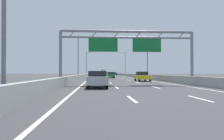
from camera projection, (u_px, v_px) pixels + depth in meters
The scene contains 51 objects.
ground_plane at pixel (105, 75), 99.25m from camera, with size 260.00×260.00×0.00m, color #38383A.
lane_dash_left_1 at pixel (132, 99), 11.83m from camera, with size 0.16×3.00×0.01m, color white.
lane_dash_left_2 at pixel (117, 88), 20.81m from camera, with size 0.16×3.00×0.01m, color white.
lane_dash_left_3 at pixel (111, 83), 29.79m from camera, with size 0.16×3.00×0.01m, color white.
lane_dash_left_4 at pixel (107, 80), 38.77m from camera, with size 0.16×3.00×0.01m, color white.
lane_dash_left_5 at pixel (105, 79), 47.75m from camera, with size 0.16×3.00×0.01m, color white.
lane_dash_left_6 at pixel (104, 78), 56.73m from camera, with size 0.16×3.00×0.01m, color white.
lane_dash_left_7 at pixel (103, 77), 65.71m from camera, with size 0.16×3.00×0.01m, color white.
lane_dash_left_8 at pixel (102, 76), 74.68m from camera, with size 0.16×3.00×0.01m, color white.
lane_dash_left_9 at pixel (102, 76), 83.66m from camera, with size 0.16×3.00×0.01m, color white.
lane_dash_left_10 at pixel (101, 76), 92.64m from camera, with size 0.16×3.00×0.01m, color white.
lane_dash_left_11 at pixel (101, 75), 101.62m from camera, with size 0.16×3.00×0.01m, color white.
lane_dash_left_12 at pixel (100, 75), 110.60m from camera, with size 0.16×3.00×0.01m, color white.
lane_dash_left_13 at pixel (100, 75), 119.58m from camera, with size 0.16×3.00×0.01m, color white.
lane_dash_left_14 at pixel (100, 75), 128.56m from camera, with size 0.16×3.00×0.01m, color white.
lane_dash_left_15 at pixel (100, 75), 137.54m from camera, with size 0.16×3.00×0.01m, color white.
lane_dash_left_16 at pixel (100, 74), 146.52m from camera, with size 0.16×3.00×0.01m, color white.
lane_dash_left_17 at pixel (99, 74), 155.50m from camera, with size 0.16×3.00×0.01m, color white.
lane_dash_right_1 at pixel (199, 99), 12.07m from camera, with size 0.16×3.00×0.01m, color white.
lane_dash_right_2 at pixel (156, 87), 21.05m from camera, with size 0.16×3.00×0.01m, color white.
lane_dash_right_3 at pixel (138, 83), 30.03m from camera, with size 0.16×3.00×0.01m, color white.
lane_dash_right_4 at pixel (128, 80), 39.01m from camera, with size 0.16×3.00×0.01m, color white.
lane_dash_right_5 at pixel (123, 79), 47.99m from camera, with size 0.16×3.00×0.01m, color white.
lane_dash_right_6 at pixel (118, 78), 56.97m from camera, with size 0.16×3.00×0.01m, color white.
lane_dash_right_7 at pixel (116, 77), 65.95m from camera, with size 0.16×3.00×0.01m, color white.
lane_dash_right_8 at pixel (113, 76), 74.93m from camera, with size 0.16×3.00×0.01m, color white.
lane_dash_right_9 at pixel (111, 76), 83.90m from camera, with size 0.16×3.00×0.01m, color white.
lane_dash_right_10 at pixel (110, 76), 92.88m from camera, with size 0.16×3.00×0.01m, color white.
lane_dash_right_11 at pixel (109, 75), 101.86m from camera, with size 0.16×3.00×0.01m, color white.
lane_dash_right_12 at pixel (108, 75), 110.84m from camera, with size 0.16×3.00×0.01m, color white.
lane_dash_right_13 at pixel (107, 75), 119.82m from camera, with size 0.16×3.00×0.01m, color white.
lane_dash_right_14 at pixel (106, 75), 128.80m from camera, with size 0.16×3.00×0.01m, color white.
lane_dash_right_15 at pixel (106, 75), 137.78m from camera, with size 0.16×3.00×0.01m, color white.
lane_dash_right_16 at pixel (105, 74), 146.76m from camera, with size 0.16×3.00×0.01m, color white.
lane_dash_right_17 at pixel (105, 74), 155.74m from camera, with size 0.16×3.00×0.01m, color white.
edge_line_left at pixel (92, 76), 86.93m from camera, with size 0.16×176.00×0.01m, color white.
edge_line_right at pixel (120, 76), 87.63m from camera, with size 0.16×176.00×0.01m, color white.
barrier_left at pixel (90, 74), 108.77m from camera, with size 0.45×220.00×0.95m.
barrier_right at pixel (119, 74), 109.69m from camera, with size 0.45×220.00×0.95m.
sign_gantry at pixel (127, 43), 26.92m from camera, with size 15.95×0.36×6.36m.
streetlamp_left_mid at pixel (79, 54), 50.14m from camera, with size 2.58×0.28×9.50m.
streetlamp_right_mid at pixel (146, 54), 51.14m from camera, with size 2.58×0.28×9.50m.
streetlamp_left_far at pixel (87, 62), 90.20m from camera, with size 2.58×0.28×9.50m.
streetlamp_right_far at pixel (125, 62), 91.20m from camera, with size 2.58×0.28×9.50m.
yellow_car at pixel (142, 76), 36.12m from camera, with size 1.87×4.58×1.50m.
orange_car at pixel (105, 74), 103.13m from camera, with size 1.81×4.42×1.42m.
blue_car at pixel (115, 74), 94.85m from camera, with size 1.76×4.44×1.36m.
red_car at pixel (110, 75), 63.75m from camera, with size 1.88×4.25×1.45m.
green_car at pixel (111, 75), 55.65m from camera, with size 1.74×4.63×1.47m.
silver_car at pixel (97, 79), 20.75m from camera, with size 1.80×4.49×1.52m.
box_truck at pixel (103, 72), 129.42m from camera, with size 2.48×7.63×3.00m.
Camera 1 is at (-3.62, 0.75, 1.40)m, focal length 36.69 mm.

